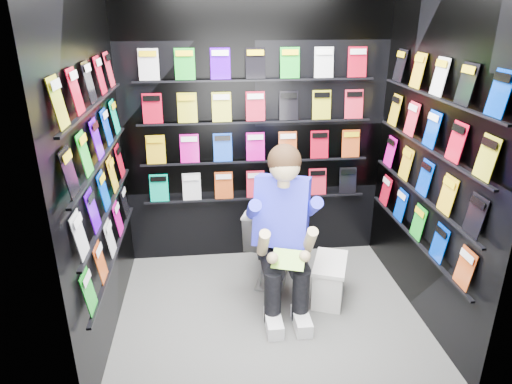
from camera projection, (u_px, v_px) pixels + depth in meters
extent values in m
plane|color=#5C5C5A|center=(269.00, 312.00, 3.70)|extent=(2.40, 2.40, 0.00)
cube|color=black|center=(255.00, 126.00, 4.14)|extent=(2.40, 0.04, 2.60)
cube|color=black|center=(298.00, 221.00, 2.30)|extent=(2.40, 0.04, 2.60)
cube|color=black|center=(96.00, 166.00, 3.10)|extent=(0.04, 2.00, 2.60)
cube|color=black|center=(432.00, 155.00, 3.34)|extent=(0.04, 2.00, 2.60)
imported|color=white|center=(273.00, 239.00, 4.10)|extent=(0.64, 0.85, 0.73)
cube|color=white|center=(329.00, 281.00, 3.84)|extent=(0.37, 0.49, 0.32)
cube|color=white|center=(330.00, 263.00, 3.77)|extent=(0.40, 0.51, 0.03)
cube|color=green|center=(288.00, 260.00, 3.35)|extent=(0.27, 0.21, 0.10)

